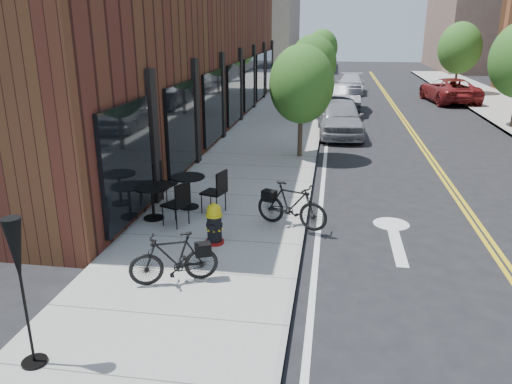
{
  "coord_description": "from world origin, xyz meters",
  "views": [
    {
      "loc": [
        0.51,
        -8.09,
        4.49
      ],
      "look_at": [
        -1.1,
        2.21,
        1.0
      ],
      "focal_mm": 35.0,
      "sensor_mm": 36.0,
      "label": 1
    }
  ],
  "objects_px": {
    "bistro_set_c": "(188,187)",
    "bistro_set_b": "(153,198)",
    "patio_umbrella": "(18,262)",
    "parked_car_c": "(351,84)",
    "bicycle_left": "(174,258)",
    "fire_hydrant": "(214,224)",
    "parked_car_a": "(340,118)",
    "parked_car_b": "(345,98)",
    "parked_car_far": "(449,90)",
    "bicycle_right": "(292,205)"
  },
  "relations": [
    {
      "from": "bistro_set_b",
      "to": "bistro_set_c",
      "type": "distance_m",
      "value": 1.06
    },
    {
      "from": "bicycle_left",
      "to": "bistro_set_c",
      "type": "distance_m",
      "value": 3.87
    },
    {
      "from": "patio_umbrella",
      "to": "parked_car_c",
      "type": "height_order",
      "value": "patio_umbrella"
    },
    {
      "from": "bistro_set_c",
      "to": "parked_car_far",
      "type": "bearing_deg",
      "value": 80.53
    },
    {
      "from": "bistro_set_c",
      "to": "parked_car_a",
      "type": "bearing_deg",
      "value": 86.26
    },
    {
      "from": "fire_hydrant",
      "to": "bicycle_right",
      "type": "bearing_deg",
      "value": 30.34
    },
    {
      "from": "bicycle_right",
      "to": "patio_umbrella",
      "type": "bearing_deg",
      "value": 171.46
    },
    {
      "from": "bicycle_left",
      "to": "parked_car_far",
      "type": "height_order",
      "value": "parked_car_far"
    },
    {
      "from": "bicycle_right",
      "to": "fire_hydrant",
      "type": "bearing_deg",
      "value": 148.38
    },
    {
      "from": "bistro_set_c",
      "to": "parked_car_far",
      "type": "relative_size",
      "value": 0.38
    },
    {
      "from": "fire_hydrant",
      "to": "parked_car_a",
      "type": "distance_m",
      "value": 12.23
    },
    {
      "from": "bicycle_right",
      "to": "parked_car_a",
      "type": "relative_size",
      "value": 0.38
    },
    {
      "from": "bicycle_left",
      "to": "patio_umbrella",
      "type": "bearing_deg",
      "value": -48.72
    },
    {
      "from": "bistro_set_c",
      "to": "bicycle_right",
      "type": "bearing_deg",
      "value": -0.67
    },
    {
      "from": "bistro_set_b",
      "to": "parked_car_far",
      "type": "distance_m",
      "value": 24.22
    },
    {
      "from": "bicycle_right",
      "to": "bistro_set_b",
      "type": "xyz_separation_m",
      "value": [
        -3.28,
        -0.01,
        0.0
      ]
    },
    {
      "from": "fire_hydrant",
      "to": "parked_car_far",
      "type": "distance_m",
      "value": 24.54
    },
    {
      "from": "bicycle_left",
      "to": "parked_car_b",
      "type": "distance_m",
      "value": 20.25
    },
    {
      "from": "parked_car_a",
      "to": "bicycle_left",
      "type": "bearing_deg",
      "value": -105.52
    },
    {
      "from": "patio_umbrella",
      "to": "fire_hydrant",
      "type": "bearing_deg",
      "value": 70.25
    },
    {
      "from": "bicycle_left",
      "to": "parked_car_a",
      "type": "relative_size",
      "value": 0.35
    },
    {
      "from": "patio_umbrella",
      "to": "parked_car_c",
      "type": "distance_m",
      "value": 30.87
    },
    {
      "from": "bicycle_right",
      "to": "parked_car_far",
      "type": "distance_m",
      "value": 22.91
    },
    {
      "from": "bistro_set_c",
      "to": "bistro_set_b",
      "type": "bearing_deg",
      "value": -108.11
    },
    {
      "from": "parked_car_a",
      "to": "parked_car_far",
      "type": "distance_m",
      "value": 12.65
    },
    {
      "from": "parked_car_a",
      "to": "parked_car_far",
      "type": "xyz_separation_m",
      "value": [
        6.6,
        10.8,
        -0.04
      ]
    },
    {
      "from": "bistro_set_c",
      "to": "parked_car_a",
      "type": "relative_size",
      "value": 0.45
    },
    {
      "from": "bistro_set_c",
      "to": "parked_car_far",
      "type": "height_order",
      "value": "parked_car_far"
    },
    {
      "from": "parked_car_far",
      "to": "parked_car_c",
      "type": "bearing_deg",
      "value": -38.44
    },
    {
      "from": "bicycle_right",
      "to": "parked_car_c",
      "type": "distance_m",
      "value": 25.13
    },
    {
      "from": "bicycle_right",
      "to": "bistro_set_c",
      "type": "bearing_deg",
      "value": 92.97
    },
    {
      "from": "parked_car_b",
      "to": "bicycle_left",
      "type": "bearing_deg",
      "value": -98.07
    },
    {
      "from": "bicycle_left",
      "to": "parked_car_c",
      "type": "relative_size",
      "value": 0.36
    },
    {
      "from": "fire_hydrant",
      "to": "patio_umbrella",
      "type": "height_order",
      "value": "patio_umbrella"
    },
    {
      "from": "parked_car_c",
      "to": "fire_hydrant",
      "type": "bearing_deg",
      "value": -94.31
    },
    {
      "from": "parked_car_a",
      "to": "parked_car_far",
      "type": "bearing_deg",
      "value": 55.2
    },
    {
      "from": "bicycle_left",
      "to": "fire_hydrant",
      "type": "bearing_deg",
      "value": 147.17
    },
    {
      "from": "parked_car_b",
      "to": "parked_car_far",
      "type": "relative_size",
      "value": 0.86
    },
    {
      "from": "bistro_set_c",
      "to": "parked_car_far",
      "type": "distance_m",
      "value": 23.17
    },
    {
      "from": "bicycle_right",
      "to": "patio_umbrella",
      "type": "xyz_separation_m",
      "value": [
        -3.03,
        -5.4,
        1.0
      ]
    },
    {
      "from": "bicycle_right",
      "to": "parked_car_far",
      "type": "bearing_deg",
      "value": 1.1
    },
    {
      "from": "fire_hydrant",
      "to": "bicycle_right",
      "type": "relative_size",
      "value": 0.52
    },
    {
      "from": "parked_car_c",
      "to": "parked_car_far",
      "type": "height_order",
      "value": "parked_car_far"
    },
    {
      "from": "bicycle_right",
      "to": "bistro_set_b",
      "type": "height_order",
      "value": "bicycle_right"
    },
    {
      "from": "parked_car_b",
      "to": "parked_car_c",
      "type": "bearing_deg",
      "value": 87.79
    },
    {
      "from": "fire_hydrant",
      "to": "patio_umbrella",
      "type": "distance_m",
      "value": 4.63
    },
    {
      "from": "bistro_set_b",
      "to": "patio_umbrella",
      "type": "xyz_separation_m",
      "value": [
        0.24,
        -5.38,
        1.0
      ]
    },
    {
      "from": "parked_car_b",
      "to": "fire_hydrant",
      "type": "bearing_deg",
      "value": -97.99
    },
    {
      "from": "bicycle_left",
      "to": "parked_car_a",
      "type": "bearing_deg",
      "value": 145.13
    },
    {
      "from": "bicycle_right",
      "to": "parked_car_a",
      "type": "height_order",
      "value": "parked_car_a"
    }
  ]
}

